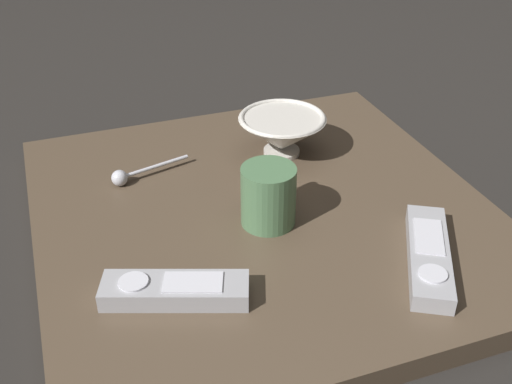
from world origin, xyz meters
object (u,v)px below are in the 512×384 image
Objects in this scene: tv_remote_near at (175,290)px; tv_remote_far at (429,255)px; cereal_bowl at (282,132)px; teaspoon at (127,176)px; coffee_mug at (269,195)px.

tv_remote_far is (0.32, -0.04, -0.00)m from tv_remote_near.
cereal_bowl reaches higher than teaspoon.
cereal_bowl reaches higher than tv_remote_far.
cereal_bowl is 0.75× the size of tv_remote_far.
coffee_mug reaches higher than teaspoon.
coffee_mug is 0.72× the size of teaspoon.
cereal_bowl is 0.20m from coffee_mug.
tv_remote_far is at bearing -44.33° from coffee_mug.
coffee_mug is at bearing 34.83° from tv_remote_near.
coffee_mug is 0.51× the size of tv_remote_near.
teaspoon is at bearing 91.52° from tv_remote_near.
cereal_bowl is at bearing 1.15° from teaspoon.
cereal_bowl is at bearing 48.88° from tv_remote_near.
teaspoon is 0.46m from tv_remote_far.
tv_remote_near is 0.33m from tv_remote_far.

